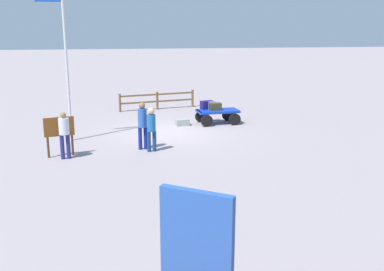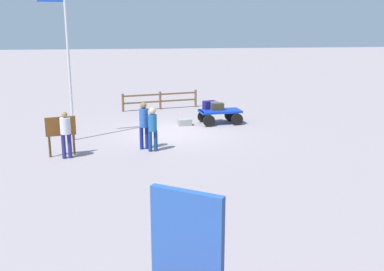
# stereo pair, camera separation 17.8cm
# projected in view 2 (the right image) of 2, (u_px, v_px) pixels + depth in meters

# --- Properties ---
(ground_plane) EXTENTS (120.00, 120.00, 0.00)m
(ground_plane) POSITION_uv_depth(u_px,v_px,m) (171.00, 133.00, 19.14)
(ground_plane) COLOR gray
(luggage_cart) EXTENTS (1.98, 1.30, 0.64)m
(luggage_cart) POSITION_uv_depth(u_px,v_px,m) (220.00, 114.00, 20.72)
(luggage_cart) COLOR #1134B4
(luggage_cart) RESTS_ON ground
(suitcase_grey) EXTENTS (0.56, 0.38, 0.32)m
(suitcase_grey) POSITION_uv_depth(u_px,v_px,m) (218.00, 107.00, 20.64)
(suitcase_grey) COLOR #38351F
(suitcase_grey) RESTS_ON luggage_cart
(suitcase_maroon) EXTENTS (0.51, 0.38, 0.37)m
(suitcase_maroon) POSITION_uv_depth(u_px,v_px,m) (213.00, 105.00, 20.90)
(suitcase_maroon) COLOR gray
(suitcase_maroon) RESTS_ON luggage_cart
(suitcase_tan) EXTENTS (0.66, 0.51, 0.37)m
(suitcase_tan) POSITION_uv_depth(u_px,v_px,m) (209.00, 105.00, 20.91)
(suitcase_tan) COLOR navy
(suitcase_tan) RESTS_ON luggage_cart
(suitcase_olive) EXTENTS (0.65, 0.46, 0.29)m
(suitcase_olive) POSITION_uv_depth(u_px,v_px,m) (185.00, 122.00, 20.45)
(suitcase_olive) COLOR gray
(suitcase_olive) RESTS_ON ground
(worker_lead) EXTENTS (0.35, 0.35, 1.75)m
(worker_lead) POSITION_uv_depth(u_px,v_px,m) (144.00, 122.00, 16.47)
(worker_lead) COLOR navy
(worker_lead) RESTS_ON ground
(worker_trailing) EXTENTS (0.34, 0.34, 1.61)m
(worker_trailing) POSITION_uv_depth(u_px,v_px,m) (153.00, 126.00, 16.20)
(worker_trailing) COLOR navy
(worker_trailing) RESTS_ON ground
(worker_supervisor) EXTENTS (0.41, 0.41, 1.63)m
(worker_supervisor) POSITION_uv_depth(u_px,v_px,m) (66.00, 131.00, 15.36)
(worker_supervisor) COLOR navy
(worker_supervisor) RESTS_ON ground
(flagpole) EXTENTS (1.03, 0.25, 5.87)m
(flagpole) POSITION_uv_depth(u_px,v_px,m) (65.00, 53.00, 17.12)
(flagpole) COLOR silver
(flagpole) RESTS_ON ground
(signboard) EXTENTS (1.01, 0.31, 1.40)m
(signboard) POSITION_uv_depth(u_px,v_px,m) (61.00, 130.00, 15.63)
(signboard) COLOR #4C3319
(signboard) RESTS_ON ground
(wooden_fence) EXTENTS (4.06, 0.98, 0.95)m
(wooden_fence) POSITION_uv_depth(u_px,v_px,m) (160.00, 99.00, 24.11)
(wooden_fence) COLOR brown
(wooden_fence) RESTS_ON ground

